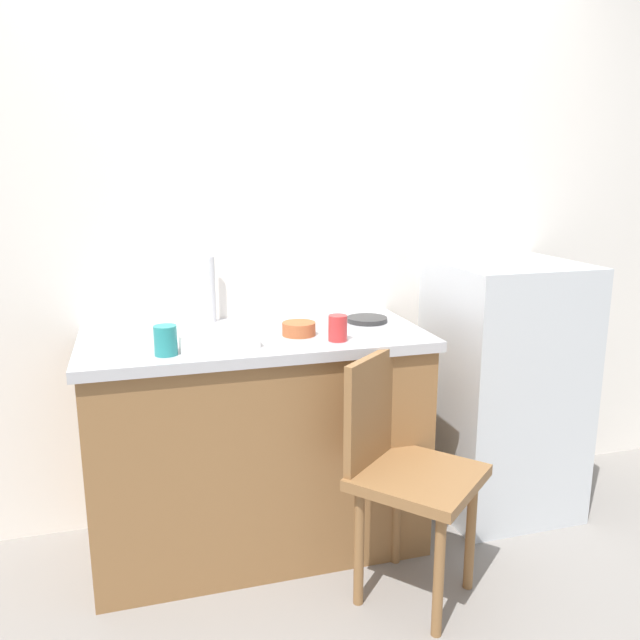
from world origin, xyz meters
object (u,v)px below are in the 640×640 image
at_px(refrigerator, 502,387).
at_px(cup_red, 338,328).
at_px(hotplate, 367,320).
at_px(chair, 403,466).
at_px(cup_teal, 166,340).
at_px(dish_tray, 217,337).
at_px(terracotta_bowl, 299,329).

xyz_separation_m(refrigerator, cup_red, (-0.85, -0.20, 0.38)).
relative_size(refrigerator, hotplate, 6.67).
height_order(refrigerator, chair, refrigerator).
height_order(cup_teal, cup_red, cup_teal).
distance_m(refrigerator, chair, 0.84).
height_order(refrigerator, cup_red, refrigerator).
xyz_separation_m(hotplate, cup_red, (-0.21, -0.25, 0.04)).
bearing_deg(hotplate, dish_tray, -164.89).
relative_size(terracotta_bowl, cup_teal, 1.25).
distance_m(refrigerator, hotplate, 0.72).
xyz_separation_m(chair, cup_teal, (-0.78, 0.26, 0.45)).
bearing_deg(cup_red, chair, -60.47).
height_order(terracotta_bowl, hotplate, terracotta_bowl).
xyz_separation_m(terracotta_bowl, cup_teal, (-0.51, -0.14, 0.03)).
bearing_deg(chair, refrigerator, -6.44).
bearing_deg(hotplate, refrigerator, -5.08).
height_order(chair, terracotta_bowl, terracotta_bowl).
xyz_separation_m(refrigerator, cup_teal, (-1.47, -0.21, 0.38)).
xyz_separation_m(refrigerator, terracotta_bowl, (-0.96, -0.08, 0.36)).
bearing_deg(refrigerator, cup_teal, -171.80).
bearing_deg(terracotta_bowl, cup_red, -45.63).
height_order(refrigerator, terracotta_bowl, refrigerator).
relative_size(dish_tray, cup_teal, 2.71).
distance_m(refrigerator, dish_tray, 1.34).
relative_size(chair, cup_teal, 8.60).
xyz_separation_m(dish_tray, cup_red, (0.44, -0.08, 0.02)).
distance_m(hotplate, cup_red, 0.33).
xyz_separation_m(chair, cup_red, (-0.16, 0.28, 0.45)).
bearing_deg(cup_teal, hotplate, 17.77).
bearing_deg(hotplate, cup_teal, -162.23).
bearing_deg(refrigerator, terracotta_bowl, -175.43).
height_order(dish_tray, hotplate, dish_tray).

